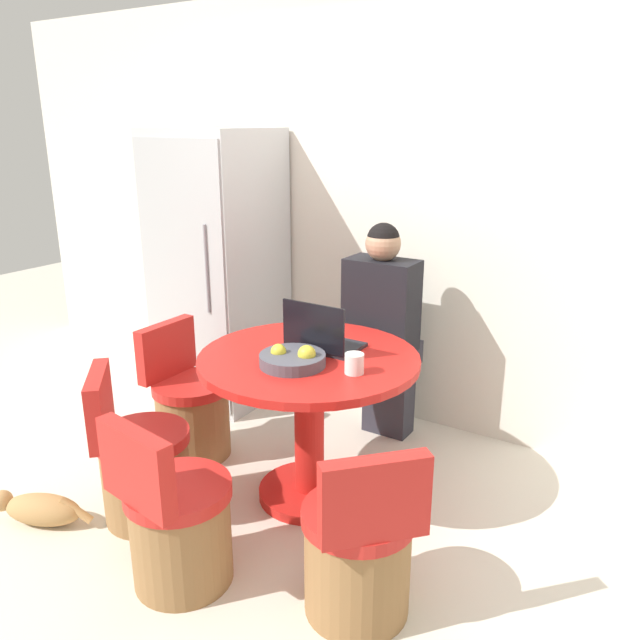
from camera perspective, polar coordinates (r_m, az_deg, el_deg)
ground_plane at (r=3.10m, az=-2.56°, el=-18.66°), size 12.00×12.00×0.00m
wall_back at (r=3.78m, az=9.68°, el=9.32°), size 7.00×0.06×2.60m
refrigerator at (r=4.22m, az=-9.28°, el=4.66°), size 0.71×0.69×1.80m
dining_table at (r=3.06m, az=-1.01°, el=-7.20°), size 1.06×1.06×0.77m
chair_near_left_corner at (r=3.16m, az=-15.98°, el=-12.82°), size 0.50×0.50×0.76m
chair_near_right_corner at (r=2.54m, az=3.57°, el=-20.52°), size 0.50×0.50×0.76m
chair_left_side at (r=3.66m, az=-11.76°, el=-8.12°), size 0.43×0.43×0.76m
chair_near_camera at (r=2.73m, az=-12.94°, el=-17.85°), size 0.44×0.45×0.76m
person_seated at (r=3.60m, az=5.86°, el=-0.54°), size 0.40×0.37×1.31m
laptop at (r=3.04m, az=0.16°, el=-1.75°), size 0.34×0.24×0.25m
fruit_bowl at (r=2.85m, az=-2.49°, el=-3.55°), size 0.30×0.30×0.10m
coffee_cup at (r=2.76m, az=3.15°, el=-4.00°), size 0.09×0.09×0.09m
cat at (r=3.37m, az=-24.24°, el=-15.46°), size 0.48×0.29×0.16m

